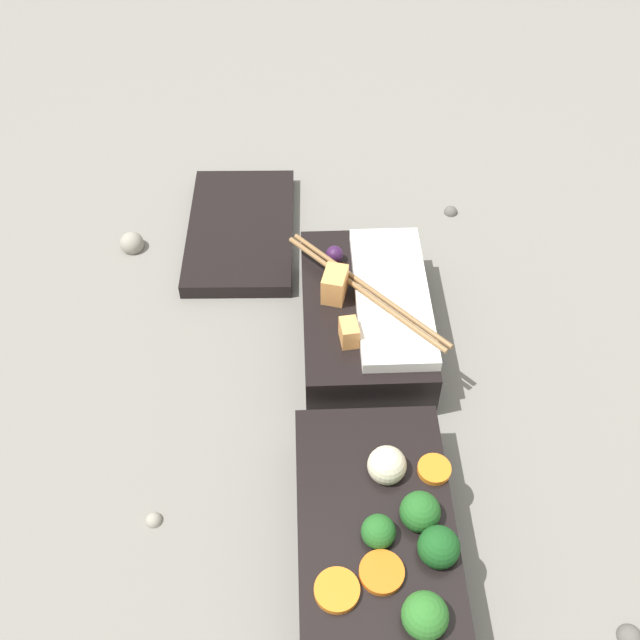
% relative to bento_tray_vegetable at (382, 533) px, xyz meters
% --- Properties ---
extents(ground_plane, '(3.00, 3.00, 0.00)m').
position_rel_bento_tray_vegetable_xyz_m(ground_plane, '(0.13, 0.01, -0.03)').
color(ground_plane, slate).
extents(bento_tray_vegetable, '(0.20, 0.12, 0.08)m').
position_rel_bento_tray_vegetable_xyz_m(bento_tray_vegetable, '(0.00, 0.00, 0.00)').
color(bento_tray_vegetable, black).
rests_on(bento_tray_vegetable, ground_plane).
extents(bento_tray_rice, '(0.20, 0.14, 0.08)m').
position_rel_bento_tray_vegetable_xyz_m(bento_tray_rice, '(0.23, -0.01, 0.00)').
color(bento_tray_rice, black).
rests_on(bento_tray_rice, ground_plane).
extents(bento_lid, '(0.20, 0.12, 0.02)m').
position_rel_bento_tray_vegetable_xyz_m(bento_lid, '(0.38, 0.12, -0.02)').
color(bento_lid, black).
rests_on(bento_lid, ground_plane).
extents(pebble_0, '(0.03, 0.03, 0.03)m').
position_rel_bento_tray_vegetable_xyz_m(pebble_0, '(0.37, 0.25, -0.02)').
color(pebble_0, gray).
rests_on(pebble_0, ground_plane).
extents(pebble_1, '(0.01, 0.01, 0.01)m').
position_rel_bento_tray_vegetable_xyz_m(pebble_1, '(0.03, 0.19, -0.03)').
color(pebble_1, gray).
rests_on(pebble_1, ground_plane).
extents(pebble_2, '(0.02, 0.02, 0.02)m').
position_rel_bento_tray_vegetable_xyz_m(pebble_2, '(0.41, -0.12, -0.03)').
color(pebble_2, '#595651').
rests_on(pebble_2, ground_plane).
extents(pebble_3, '(0.02, 0.02, 0.02)m').
position_rel_bento_tray_vegetable_xyz_m(pebble_3, '(-0.08, -0.18, -0.02)').
color(pebble_3, '#595651').
rests_on(pebble_3, ground_plane).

